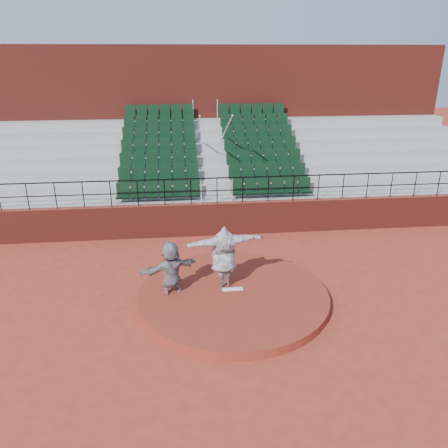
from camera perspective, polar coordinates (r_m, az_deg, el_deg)
The scene contains 9 objects.
ground at distance 12.93m, azimuth 1.20°, elevation -9.85°, with size 90.00×90.00×0.00m, color maroon.
pitchers_mound at distance 12.87m, azimuth 1.21°, elevation -9.37°, with size 5.50×5.50×0.25m, color maroon.
pitching_rubber at distance 12.92m, azimuth 1.13°, elevation -8.50°, with size 0.60×0.15×0.03m, color white.
boundary_wall at distance 17.13m, azimuth -0.90°, elevation 0.70°, with size 24.00×0.30×1.30m, color maroon.
wall_railing at distance 16.69m, azimuth -0.92°, elevation 5.13°, with size 24.04×0.05×1.03m.
seating_deck at distance 20.35m, azimuth -1.87°, elevation 6.41°, with size 24.00×5.97×4.63m.
press_box_facade at distance 23.81m, azimuth -2.68°, elevation 13.77°, with size 24.00×3.00×7.10m, color maroon.
pitcher at distance 12.71m, azimuth -0.03°, elevation -4.28°, with size 2.34×0.64×1.90m, color black.
fielder at distance 12.60m, azimuth -6.94°, elevation -6.14°, with size 1.70×0.54×1.83m, color black.
Camera 1 is at (-1.45, -10.96, 6.71)m, focal length 35.00 mm.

